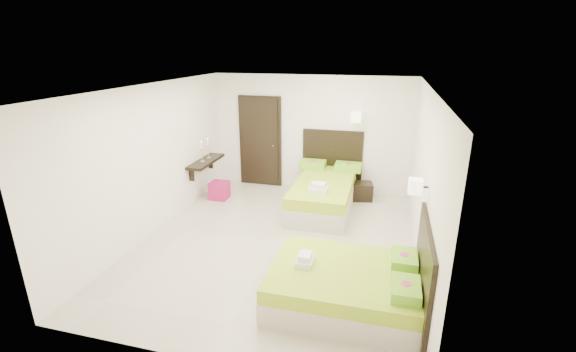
% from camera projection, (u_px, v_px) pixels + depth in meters
% --- Properties ---
extents(floor, '(5.50, 5.50, 0.00)m').
position_uv_depth(floor, '(278.00, 241.00, 6.61)').
color(floor, '#BEB49E').
rests_on(floor, ground).
extents(bed_single, '(1.36, 2.26, 1.87)m').
position_uv_depth(bed_single, '(324.00, 191.00, 7.95)').
color(bed_single, '#BCB3A1').
rests_on(bed_single, ground).
extents(bed_double, '(1.91, 1.63, 1.58)m').
position_uv_depth(bed_double, '(351.00, 285.00, 4.93)').
color(bed_double, '#BCB3A1').
rests_on(bed_double, ground).
extents(nightstand, '(0.49, 0.46, 0.38)m').
position_uv_depth(nightstand, '(362.00, 191.00, 8.37)').
color(nightstand, black).
rests_on(nightstand, ground).
extents(ottoman, '(0.38, 0.38, 0.38)m').
position_uv_depth(ottoman, '(219.00, 190.00, 8.43)').
color(ottoman, '#9A144F').
rests_on(ottoman, ground).
extents(door, '(1.02, 0.15, 2.14)m').
position_uv_depth(door, '(260.00, 142.00, 9.03)').
color(door, black).
rests_on(door, ground).
extents(console_shelf, '(0.35, 1.20, 0.78)m').
position_uv_depth(console_shelf, '(206.00, 162.00, 8.32)').
color(console_shelf, black).
rests_on(console_shelf, ground).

